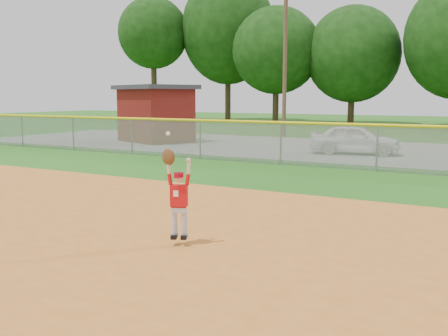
# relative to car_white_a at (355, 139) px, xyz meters

# --- Properties ---
(ground) EXTENTS (120.00, 120.00, 0.00)m
(ground) POSITION_rel_car_white_a_xyz_m (1.79, -14.36, -0.65)
(ground) COLOR #215914
(ground) RESTS_ON ground
(parking_strip) EXTENTS (44.00, 10.00, 0.03)m
(parking_strip) POSITION_rel_car_white_a_xyz_m (1.79, 1.64, -0.63)
(parking_strip) COLOR slate
(parking_strip) RESTS_ON ground
(car_white_a) EXTENTS (3.83, 2.08, 1.23)m
(car_white_a) POSITION_rel_car_white_a_xyz_m (0.00, 0.00, 0.00)
(car_white_a) COLOR white
(car_white_a) RESTS_ON parking_strip
(utility_shed) EXTENTS (4.88, 4.40, 3.00)m
(utility_shed) POSITION_rel_car_white_a_xyz_m (-10.79, 0.85, 0.88)
(utility_shed) COLOR #56110C
(utility_shed) RESTS_ON ground
(outfield_fence) EXTENTS (40.06, 0.10, 1.55)m
(outfield_fence) POSITION_rel_car_white_a_xyz_m (1.79, -4.36, 0.23)
(outfield_fence) COLOR gray
(outfield_fence) RESTS_ON ground
(ballplayer) EXTENTS (0.47, 0.27, 1.71)m
(ballplayer) POSITION_rel_car_white_a_xyz_m (0.72, -14.28, 0.22)
(ballplayer) COLOR silver
(ballplayer) RESTS_ON ground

